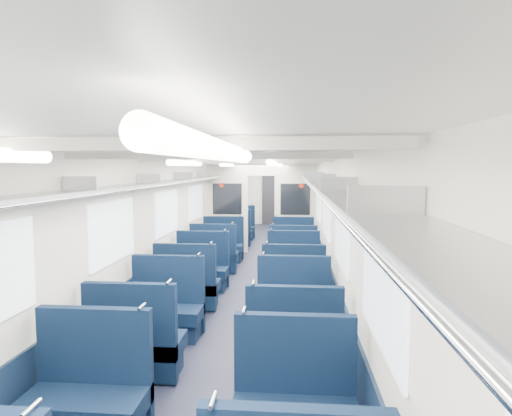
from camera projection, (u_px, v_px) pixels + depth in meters
floor at (249, 285)px, 8.21m from camera, size 2.80×18.00×0.01m
ceiling at (249, 160)px, 8.00m from camera, size 2.80×18.00×0.01m
wall_left at (175, 222)px, 8.22m from camera, size 0.02×18.00×2.35m
dado_left at (177, 265)px, 8.29m from camera, size 0.03×17.90×0.70m
wall_right at (325, 224)px, 7.99m from camera, size 0.02×18.00×2.35m
dado_right at (323, 268)px, 8.06m from camera, size 0.03×17.90×0.70m
wall_far at (272, 194)px, 17.03m from camera, size 2.80×0.02×2.35m
luggage_rack_left at (184, 180)px, 8.13m from camera, size 0.36×17.40×0.18m
luggage_rack_right at (315, 180)px, 7.93m from camera, size 0.36×17.40×0.18m
windows at (246, 213)px, 7.63m from camera, size 2.78×15.60×0.75m
ceiling_fittings at (247, 163)px, 7.74m from camera, size 2.70×16.06×0.11m
end_door at (272, 199)px, 16.99m from camera, size 0.75×0.06×2.00m
bulkhead at (261, 205)px, 11.25m from camera, size 2.80×0.10×2.35m
seat_6 at (89, 399)px, 3.53m from camera, size 0.96×0.53×1.08m
seat_7 at (294, 410)px, 3.37m from camera, size 0.96×0.53×1.08m
seat_8 at (135, 346)px, 4.57m from camera, size 0.96×0.53×1.08m
seat_9 at (294, 351)px, 4.46m from camera, size 0.96×0.53×1.08m
seat_10 at (166, 311)px, 5.69m from camera, size 0.96×0.53×1.08m
seat_11 at (294, 312)px, 5.67m from camera, size 0.96×0.53×1.08m
seat_12 at (187, 288)px, 6.82m from camera, size 0.96×0.53×1.08m
seat_13 at (293, 288)px, 6.77m from camera, size 0.96×0.53×1.08m
seat_14 at (202, 271)px, 7.91m from camera, size 0.96×0.53×1.08m
seat_15 at (293, 270)px, 7.96m from camera, size 0.96×0.53×1.08m
seat_16 at (214, 257)px, 9.18m from camera, size 0.96×0.53×1.08m
seat_17 at (293, 259)px, 8.96m from camera, size 0.96×0.53×1.08m
seat_18 at (223, 247)px, 10.30m from camera, size 0.96×0.53×1.08m
seat_19 at (293, 248)px, 10.19m from camera, size 0.96×0.53×1.08m
seat_20 at (234, 234)px, 12.31m from camera, size 0.96×0.53×1.08m
seat_21 at (293, 234)px, 12.32m from camera, size 0.96×0.53×1.08m
seat_22 at (239, 229)px, 13.39m from camera, size 0.96×0.53×1.08m
seat_23 at (293, 229)px, 13.37m from camera, size 0.96×0.53×1.08m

